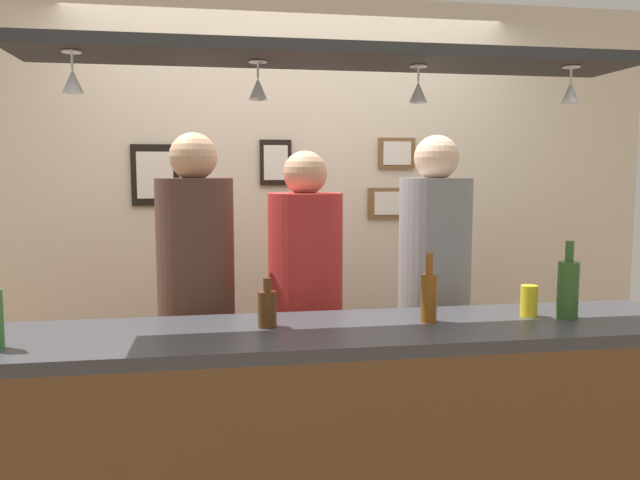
{
  "coord_description": "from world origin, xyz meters",
  "views": [
    {
      "loc": [
        -0.43,
        -2.51,
        1.59
      ],
      "look_at": [
        0.0,
        0.1,
        1.31
      ],
      "focal_mm": 34.8,
      "sensor_mm": 36.0,
      "label": 1
    }
  ],
  "objects": [
    {
      "name": "back_wall",
      "position": [
        0.0,
        1.1,
        1.3
      ],
      "size": [
        4.4,
        0.06,
        2.6
      ],
      "primitive_type": "cube",
      "color": "beige",
      "rests_on": "ground_plane"
    },
    {
      "name": "bar_counter",
      "position": [
        0.0,
        -0.51,
        0.7
      ],
      "size": [
        2.7,
        0.55,
        1.04
      ],
      "color": "#38383D",
      "rests_on": "ground_plane"
    },
    {
      "name": "overhead_glass_rack",
      "position": [
        0.0,
        -0.3,
        2.01
      ],
      "size": [
        2.2,
        0.36,
        0.04
      ],
      "primitive_type": "cube",
      "color": "black"
    },
    {
      "name": "hanging_wineglass_far_left",
      "position": [
        -0.89,
        -0.36,
        1.9
      ],
      "size": [
        0.07,
        0.07,
        0.13
      ],
      "color": "silver",
      "rests_on": "overhead_glass_rack"
    },
    {
      "name": "hanging_wineglass_left",
      "position": [
        -0.28,
        -0.28,
        1.9
      ],
      "size": [
        0.07,
        0.07,
        0.13
      ],
      "color": "silver",
      "rests_on": "overhead_glass_rack"
    },
    {
      "name": "hanging_wineglass_center_left",
      "position": [
        0.3,
        -0.28,
        1.9
      ],
      "size": [
        0.07,
        0.07,
        0.13
      ],
      "color": "silver",
      "rests_on": "overhead_glass_rack"
    },
    {
      "name": "hanging_wineglass_center",
      "position": [
        0.86,
        -0.36,
        1.9
      ],
      "size": [
        0.07,
        0.07,
        0.13
      ],
      "color": "silver",
      "rests_on": "overhead_glass_rack"
    },
    {
      "name": "person_left_brown_shirt",
      "position": [
        -0.53,
        0.26,
        1.08
      ],
      "size": [
        0.34,
        0.34,
        1.78
      ],
      "color": "#2D334C",
      "rests_on": "ground_plane"
    },
    {
      "name": "person_middle_red_shirt",
      "position": [
        -0.04,
        0.26,
        1.03
      ],
      "size": [
        0.34,
        0.34,
        1.7
      ],
      "color": "#2D334C",
      "rests_on": "ground_plane"
    },
    {
      "name": "person_right_grey_shirt",
      "position": [
        0.58,
        0.26,
        1.07
      ],
      "size": [
        0.34,
        0.34,
        1.77
      ],
      "color": "#2D334C",
      "rests_on": "ground_plane"
    },
    {
      "name": "bottle_champagne_green",
      "position": [
        0.89,
        -0.36,
        1.16
      ],
      "size": [
        0.08,
        0.08,
        0.3
      ],
      "color": "#2D5623",
      "rests_on": "bar_counter"
    },
    {
      "name": "bottle_beer_amber_tall",
      "position": [
        0.34,
        -0.33,
        1.14
      ],
      "size": [
        0.06,
        0.06,
        0.26
      ],
      "color": "brown",
      "rests_on": "bar_counter"
    },
    {
      "name": "bottle_beer_brown_stubby",
      "position": [
        -0.26,
        -0.31,
        1.11
      ],
      "size": [
        0.07,
        0.07,
        0.18
      ],
      "color": "#512D14",
      "rests_on": "bar_counter"
    },
    {
      "name": "drink_can",
      "position": [
        0.76,
        -0.3,
        1.1
      ],
      "size": [
        0.07,
        0.07,
        0.12
      ],
      "primitive_type": "cylinder",
      "color": "yellow",
      "rests_on": "bar_counter"
    },
    {
      "name": "picture_frame_crest",
      "position": [
        -0.1,
        1.06,
        1.66
      ],
      "size": [
        0.18,
        0.02,
        0.26
      ],
      "color": "black",
      "rests_on": "back_wall"
    },
    {
      "name": "picture_frame_upper_small",
      "position": [
        0.62,
        1.06,
        1.72
      ],
      "size": [
        0.22,
        0.02,
        0.18
      ],
      "color": "brown",
      "rests_on": "back_wall"
    },
    {
      "name": "picture_frame_caricature",
      "position": [
        -0.77,
        1.06,
        1.59
      ],
      "size": [
        0.26,
        0.02,
        0.34
      ],
      "color": "black",
      "rests_on": "back_wall"
    },
    {
      "name": "picture_frame_lower_pair",
      "position": [
        0.6,
        1.06,
        1.42
      ],
      "size": [
        0.3,
        0.02,
        0.18
      ],
      "color": "brown",
      "rests_on": "back_wall"
    }
  ]
}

